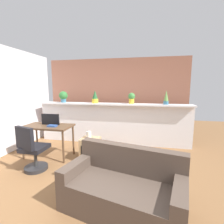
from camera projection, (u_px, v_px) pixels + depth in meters
ground_plane at (89, 181)px, 2.85m from camera, size 12.00×12.00×0.00m
divider_wall at (112, 124)px, 4.70m from camera, size 4.34×0.16×1.14m
plant_shelf at (112, 104)px, 4.58m from camera, size 4.34×0.37×0.04m
brick_wall_behind at (116, 99)px, 5.18m from camera, size 4.34×0.10×2.50m
potted_plant_0 at (63, 96)px, 4.82m from camera, size 0.25×0.25×0.33m
potted_plant_1 at (95, 97)px, 4.62m from camera, size 0.18×0.18×0.37m
potted_plant_2 at (132, 98)px, 4.45m from camera, size 0.19×0.19×0.30m
potted_plant_3 at (166, 98)px, 4.25m from camera, size 0.13×0.13×0.37m
desk at (48, 129)px, 3.77m from camera, size 1.10×0.60×0.75m
tv_monitor at (50, 119)px, 3.81m from camera, size 0.44×0.04×0.26m
office_chair at (32, 152)px, 3.14m from camera, size 0.50×0.50×0.91m
side_cube_shelf at (90, 149)px, 3.65m from camera, size 0.40×0.41×0.50m
vase_on_shelf at (89, 135)px, 3.64m from camera, size 0.11×0.11×0.14m
book_on_desk at (52, 126)px, 3.64m from camera, size 0.20×0.13×0.04m
couch at (123, 189)px, 2.17m from camera, size 1.69×1.10×0.80m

